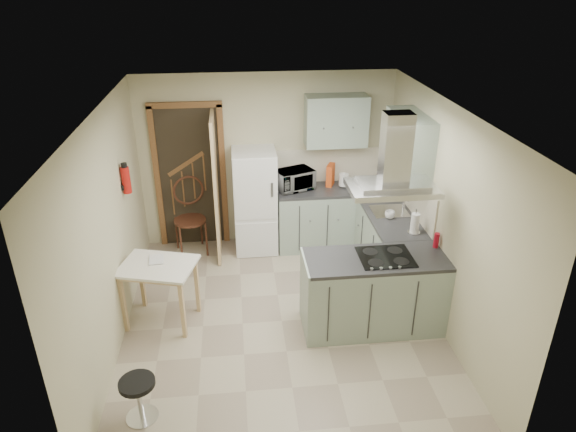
{
  "coord_description": "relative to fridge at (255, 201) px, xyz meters",
  "views": [
    {
      "loc": [
        -0.46,
        -4.87,
        3.75
      ],
      "look_at": [
        0.12,
        0.45,
        1.15
      ],
      "focal_mm": 32.0,
      "sensor_mm": 36.0,
      "label": 1
    }
  ],
  "objects": [
    {
      "name": "kettle",
      "position": [
        1.28,
        0.04,
        0.26
      ],
      "size": [
        0.16,
        0.16,
        0.21
      ],
      "primitive_type": "cylinder",
      "rotation": [
        0.0,
        0.0,
        0.11
      ],
      "color": "white",
      "rests_on": "counter_back"
    },
    {
      "name": "cup",
      "position": [
        1.65,
        -1.04,
        0.2
      ],
      "size": [
        0.16,
        0.16,
        0.1
      ],
      "primitive_type": "imported",
      "rotation": [
        0.0,
        0.0,
        -0.34
      ],
      "color": "silver",
      "rests_on": "counter_right"
    },
    {
      "name": "stool",
      "position": [
        -1.22,
        -3.08,
        -0.53
      ],
      "size": [
        0.33,
        0.33,
        0.44
      ],
      "primitive_type": "cylinder",
      "rotation": [
        0.0,
        0.0,
        -0.01
      ],
      "color": "black",
      "rests_on": "floor"
    },
    {
      "name": "left_wall",
      "position": [
        -1.6,
        -1.8,
        0.5
      ],
      "size": [
        0.0,
        4.2,
        4.2
      ],
      "primitive_type": "plane",
      "rotation": [
        1.57,
        0.0,
        1.57
      ],
      "color": "#BCB692",
      "rests_on": "floor"
    },
    {
      "name": "doorway",
      "position": [
        -0.9,
        0.27,
        0.3
      ],
      "size": [
        1.1,
        0.12,
        2.1
      ],
      "primitive_type": "cube",
      "color": "brown",
      "rests_on": "floor"
    },
    {
      "name": "soap_bottle",
      "position": [
        1.89,
        -0.28,
        0.25
      ],
      "size": [
        0.09,
        0.1,
        0.19
      ],
      "primitive_type": "imported",
      "rotation": [
        0.0,
        0.0,
        -0.07
      ],
      "color": "#B7B7C4",
      "rests_on": "counter_right"
    },
    {
      "name": "book",
      "position": [
        -1.28,
        -1.54,
        0.06
      ],
      "size": [
        0.18,
        0.23,
        0.1
      ],
      "primitive_type": "imported",
      "rotation": [
        0.0,
        0.0,
        0.08
      ],
      "color": "maroon",
      "rests_on": "drop_leaf_table"
    },
    {
      "name": "fridge",
      "position": [
        0.0,
        0.0,
        0.0
      ],
      "size": [
        0.6,
        0.6,
        1.5
      ],
      "primitive_type": "cube",
      "color": "white",
      "rests_on": "floor"
    },
    {
      "name": "bentwood_chair",
      "position": [
        -0.93,
        -0.03,
        -0.24
      ],
      "size": [
        0.55,
        0.55,
        1.02
      ],
      "primitive_type": "cube",
      "rotation": [
        0.0,
        0.0,
        0.25
      ],
      "color": "#4C2E19",
      "rests_on": "floor"
    },
    {
      "name": "wall_cabinet_back",
      "position": [
        1.15,
        0.12,
        1.1
      ],
      "size": [
        0.85,
        0.35,
        0.7
      ],
      "primitive_type": "cube",
      "color": "#9EB2A0",
      "rests_on": "back_wall"
    },
    {
      "name": "red_bottle",
      "position": [
        1.95,
        -1.82,
        0.24
      ],
      "size": [
        0.07,
        0.07,
        0.17
      ],
      "primitive_type": "cylinder",
      "rotation": [
        0.0,
        0.0,
        -0.11
      ],
      "color": "#A60E1F",
      "rests_on": "peninsula"
    },
    {
      "name": "extractor_hood",
      "position": [
        1.32,
        -1.98,
        0.97
      ],
      "size": [
        0.9,
        0.55,
        0.1
      ],
      "primitive_type": "cube",
      "color": "silver",
      "rests_on": "ceiling"
    },
    {
      "name": "right_wall",
      "position": [
        2.0,
        -1.8,
        0.5
      ],
      "size": [
        0.0,
        4.2,
        4.2
      ],
      "primitive_type": "plane",
      "rotation": [
        1.57,
        0.0,
        -1.57
      ],
      "color": "#BCB692",
      "rests_on": "floor"
    },
    {
      "name": "sink",
      "position": [
        1.7,
        -0.85,
        0.16
      ],
      "size": [
        0.45,
        0.4,
        0.01
      ],
      "primitive_type": "cube",
      "color": "silver",
      "rests_on": "counter_right"
    },
    {
      "name": "peninsula",
      "position": [
        1.22,
        -1.98,
        -0.3
      ],
      "size": [
        1.55,
        0.65,
        0.9
      ],
      "primitive_type": "cube",
      "color": "#9EB2A0",
      "rests_on": "floor"
    },
    {
      "name": "drop_leaf_table",
      "position": [
        -1.17,
        -1.64,
        -0.37
      ],
      "size": [
        0.95,
        0.81,
        0.76
      ],
      "primitive_type": "cube",
      "rotation": [
        0.0,
        0.0,
        -0.28
      ],
      "color": "tan",
      "rests_on": "floor"
    },
    {
      "name": "counter_back",
      "position": [
        0.86,
        0.0,
        -0.3
      ],
      "size": [
        1.08,
        0.6,
        0.9
      ],
      "primitive_type": "cube",
      "color": "#9EB2A0",
      "rests_on": "floor"
    },
    {
      "name": "ceiling",
      "position": [
        0.2,
        -1.8,
        1.75
      ],
      "size": [
        4.2,
        4.2,
        0.0
      ],
      "primitive_type": "plane",
      "rotation": [
        3.14,
        0.0,
        0.0
      ],
      "color": "silver",
      "rests_on": "back_wall"
    },
    {
      "name": "paper_towel",
      "position": [
        1.82,
        -1.45,
        0.28
      ],
      "size": [
        0.11,
        0.11,
        0.26
      ],
      "primitive_type": "cylinder",
      "rotation": [
        0.0,
        0.0,
        -0.08
      ],
      "color": "silver",
      "rests_on": "counter_right"
    },
    {
      "name": "wall_cabinet_right",
      "position": [
        1.82,
        -0.95,
        1.1
      ],
      "size": [
        0.35,
        0.9,
        0.7
      ],
      "primitive_type": "cube",
      "color": "#9EB2A0",
      "rests_on": "right_wall"
    },
    {
      "name": "cereal_box",
      "position": [
        1.1,
        0.12,
        0.31
      ],
      "size": [
        0.16,
        0.23,
        0.31
      ],
      "primitive_type": "cube",
      "rotation": [
        0.0,
        0.0,
        -0.41
      ],
      "color": "#E24F1A",
      "rests_on": "counter_back"
    },
    {
      "name": "microwave",
      "position": [
        0.56,
        0.03,
        0.29
      ],
      "size": [
        0.61,
        0.52,
        0.29
      ],
      "primitive_type": "imported",
      "rotation": [
        0.0,
        0.0,
        0.39
      ],
      "color": "black",
      "rests_on": "counter_back"
    },
    {
      "name": "back_wall",
      "position": [
        0.2,
        0.3,
        0.5
      ],
      "size": [
        3.6,
        0.0,
        3.6
      ],
      "primitive_type": "plane",
      "rotation": [
        1.57,
        0.0,
        0.0
      ],
      "color": "#BCB692",
      "rests_on": "floor"
    },
    {
      "name": "floor",
      "position": [
        0.2,
        -1.8,
        -0.75
      ],
      "size": [
        4.2,
        4.2,
        0.0
      ],
      "primitive_type": "plane",
      "color": "tan",
      "rests_on": "ground"
    },
    {
      "name": "counter_right",
      "position": [
        1.7,
        -0.68,
        -0.3
      ],
      "size": [
        0.6,
        1.95,
        0.9
      ],
      "primitive_type": "cube",
      "color": "#9EB2A0",
      "rests_on": "floor"
    },
    {
      "name": "splashback",
      "position": [
        1.16,
        0.29,
        0.4
      ],
      "size": [
        1.68,
        0.02,
        0.5
      ],
      "primitive_type": "cube",
      "color": "beige",
      "rests_on": "counter_back"
    },
    {
      "name": "fire_extinguisher",
      "position": [
        -1.54,
        -0.9,
        0.75
      ],
      "size": [
        0.1,
        0.1,
        0.32
      ],
      "primitive_type": "cylinder",
      "color": "#B2140F",
      "rests_on": "left_wall"
    },
    {
      "name": "hob",
      "position": [
        1.32,
        -1.98,
        0.16
      ],
      "size": [
        0.58,
        0.5,
        0.01
      ],
      "primitive_type": "cube",
      "color": "black",
      "rests_on": "peninsula"
    }
  ]
}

